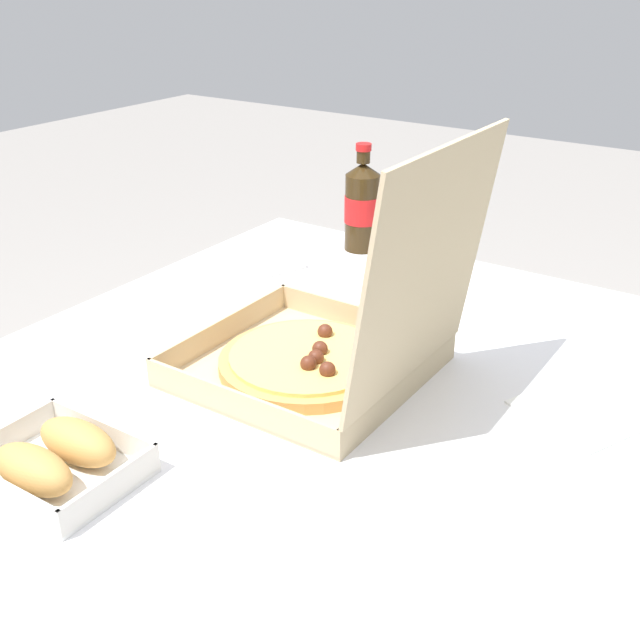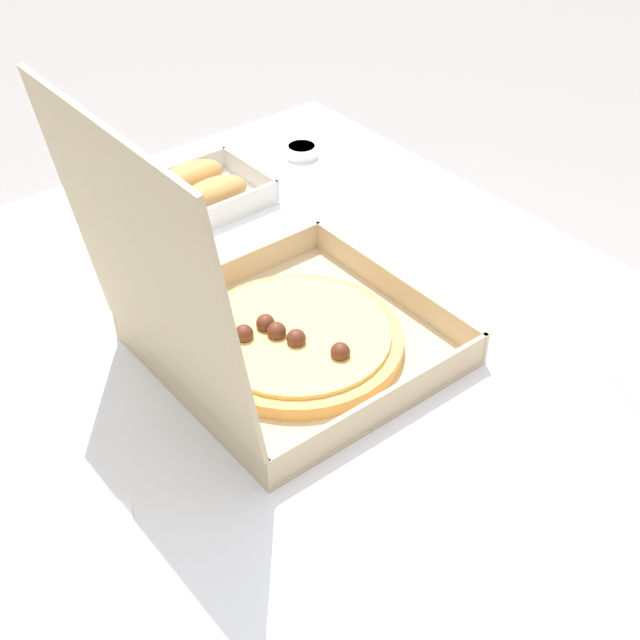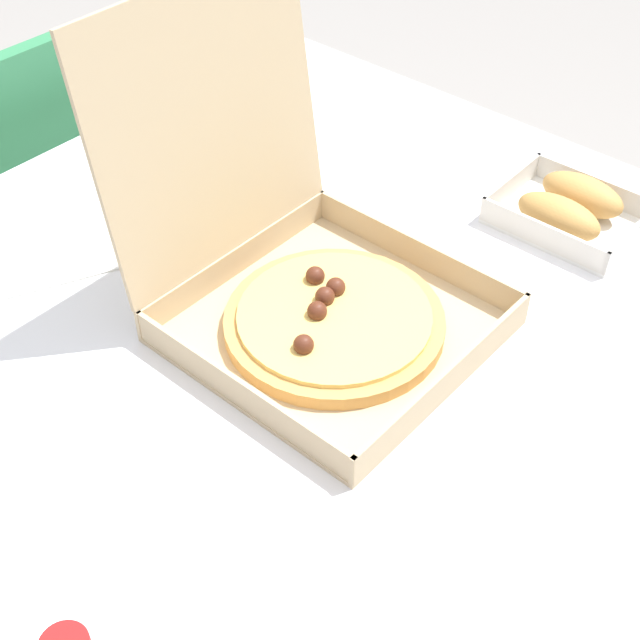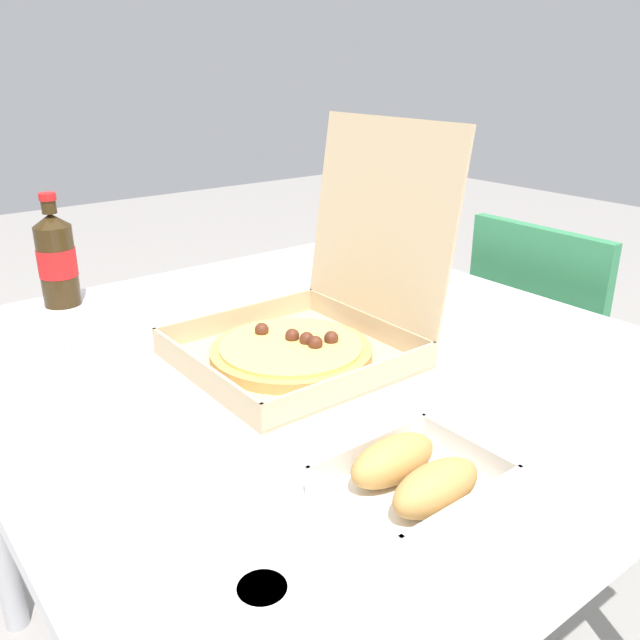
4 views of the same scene
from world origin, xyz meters
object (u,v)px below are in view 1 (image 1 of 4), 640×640
cola_bottle (362,206)px  napkin_pile (269,261)px  pizza_box_open (328,346)px  paper_menu (598,405)px  bread_side_box (57,459)px

cola_bottle → napkin_pile: (0.19, -0.10, -0.08)m
napkin_pile → pizza_box_open: bearing=48.1°
pizza_box_open → paper_menu: pizza_box_open is taller
pizza_box_open → napkin_pile: pizza_box_open is taller
paper_menu → pizza_box_open: bearing=-42.8°
pizza_box_open → cola_bottle: size_ratio=1.70×
pizza_box_open → cola_bottle: pizza_box_open is taller
bread_side_box → paper_menu: bearing=136.7°
bread_side_box → napkin_pile: bearing=-163.1°
pizza_box_open → napkin_pile: bearing=-131.9°
paper_menu → napkin_pile: (-0.17, -0.70, 0.01)m
cola_bottle → napkin_pile: size_ratio=2.04×
bread_side_box → cola_bottle: size_ratio=0.86×
paper_menu → cola_bottle: bearing=-95.9°
bread_side_box → paper_menu: (-0.52, 0.49, -0.02)m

